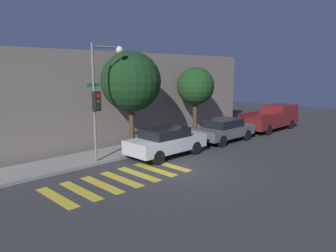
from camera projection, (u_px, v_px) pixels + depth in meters
name	position (u px, v px, depth m)	size (l,w,h in m)	color
ground_plane	(177.00, 170.00, 14.77)	(60.00, 60.00, 0.00)	#333335
sidewalk	(119.00, 152.00, 17.81)	(26.00, 2.30, 0.14)	gray
building_row	(75.00, 98.00, 20.54)	(26.00, 6.00, 5.53)	slate
crosswalk	(121.00, 179.00, 13.59)	(6.11, 2.60, 0.00)	gold
traffic_light_pole	(101.00, 89.00, 15.38)	(2.05, 0.56, 5.70)	slate
sedan_near_corner	(166.00, 141.00, 17.06)	(4.41, 1.88, 1.51)	#B7BABF
sedan_middle	(224.00, 129.00, 20.60)	(4.30, 1.86, 1.45)	#4C5156
pickup_truck	(272.00, 118.00, 24.82)	(5.67, 2.02, 1.80)	maroon
tree_near_corner	(131.00, 82.00, 17.80)	(3.28, 3.28, 5.50)	#42301E
tree_midblock	(195.00, 86.00, 21.61)	(2.49, 2.49, 4.68)	#42301E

